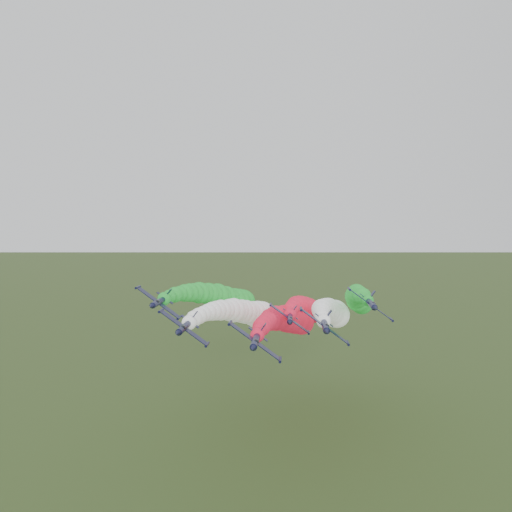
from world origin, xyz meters
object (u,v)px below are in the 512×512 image
object	(u,v)px
jet_lead	(289,320)
jet_inner_right	(331,312)
jet_outer_left	(225,298)
jet_trail	(307,309)
jet_outer_right	(359,299)
jet_inner_left	(247,313)

from	to	relation	value
jet_lead	jet_inner_right	xyz separation A→B (m)	(11.80, 9.48, 0.61)
jet_outer_left	jet_trail	xyz separation A→B (m)	(25.05, 10.58, -4.80)
jet_outer_right	jet_lead	bearing A→B (deg)	-141.28
jet_inner_right	jet_outer_left	distance (m)	32.24
jet_inner_right	jet_outer_right	size ratio (longest dim) A/B	1.01
jet_lead	jet_outer_left	size ratio (longest dim) A/B	0.99
jet_lead	jet_outer_right	xyz separation A→B (m)	(20.53, 16.46, 3.53)
jet_outer_left	jet_trail	size ratio (longest dim) A/B	1.00
jet_lead	jet_inner_left	distance (m)	14.69
jet_trail	jet_outer_left	bearing A→B (deg)	-157.10
jet_inner_right	jet_trail	distance (m)	17.82
jet_inner_right	jet_lead	bearing A→B (deg)	-141.23
jet_inner_left	jet_outer_left	world-z (taller)	jet_outer_left
jet_inner_left	jet_inner_right	distance (m)	24.22
jet_outer_right	jet_trail	bearing A→B (deg)	148.11
jet_inner_right	jet_outer_left	bearing A→B (deg)	169.43
jet_lead	jet_inner_right	bearing A→B (deg)	38.77
jet_inner_right	jet_trail	xyz separation A→B (m)	(-6.51, 16.47, -1.94)
jet_inner_right	jet_trail	world-z (taller)	jet_inner_right
jet_outer_left	jet_outer_right	distance (m)	40.31
jet_inner_left	jet_trail	bearing A→B (deg)	45.57
jet_outer_right	jet_inner_right	bearing A→B (deg)	-141.35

